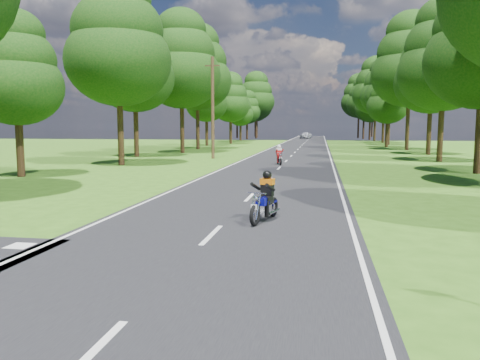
# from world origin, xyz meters

# --- Properties ---
(ground) EXTENTS (160.00, 160.00, 0.00)m
(ground) POSITION_xyz_m (0.00, 0.00, 0.00)
(ground) COLOR #305A14
(ground) RESTS_ON ground
(main_road) EXTENTS (7.00, 140.00, 0.02)m
(main_road) POSITION_xyz_m (0.00, 50.00, 0.01)
(main_road) COLOR black
(main_road) RESTS_ON ground
(road_markings) EXTENTS (7.40, 140.00, 0.01)m
(road_markings) POSITION_xyz_m (-0.14, 48.13, 0.02)
(road_markings) COLOR silver
(road_markings) RESTS_ON main_road
(treeline) EXTENTS (40.00, 115.35, 14.78)m
(treeline) POSITION_xyz_m (1.43, 60.06, 8.25)
(treeline) COLOR black
(treeline) RESTS_ON ground
(telegraph_pole) EXTENTS (1.20, 0.26, 8.00)m
(telegraph_pole) POSITION_xyz_m (-6.00, 28.00, 4.07)
(telegraph_pole) COLOR #382616
(telegraph_pole) RESTS_ON ground
(rider_near_blue) EXTENTS (0.93, 1.72, 1.36)m
(rider_near_blue) POSITION_xyz_m (1.04, 3.81, 0.70)
(rider_near_blue) COLOR #0B0B81
(rider_near_blue) RESTS_ON main_road
(rider_far_red) EXTENTS (0.87, 1.67, 1.32)m
(rider_far_red) POSITION_xyz_m (-0.23, 22.76, 0.68)
(rider_far_red) COLOR maroon
(rider_far_red) RESTS_ON main_road
(distant_car) EXTENTS (2.74, 4.53, 1.44)m
(distant_car) POSITION_xyz_m (-0.61, 91.23, 0.74)
(distant_car) COLOR silver
(distant_car) RESTS_ON main_road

